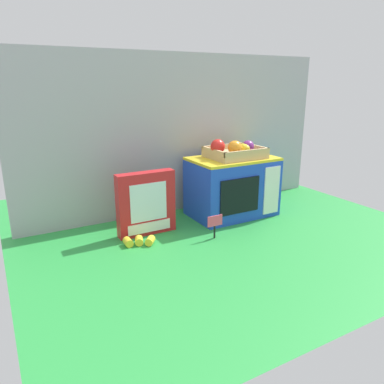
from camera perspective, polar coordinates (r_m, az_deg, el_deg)
The scene contains 7 objects.
ground_plane at distance 1.72m, azimuth 2.39°, elevation -4.77°, with size 1.70×1.70×0.00m, color green.
display_back_panel at distance 1.83m, azimuth -1.57°, elevation 8.94°, with size 1.61×0.03×0.76m, color #A0A3A8.
toy_microwave at distance 1.79m, azimuth 6.25°, elevation 0.86°, with size 0.40×0.26×0.28m.
food_groups_crate at distance 1.74m, azimuth 6.57°, elevation 6.25°, with size 0.25×0.20×0.09m.
cookie_set_box at distance 1.56m, azimuth -7.11°, elevation -1.79°, with size 0.25×0.06×0.27m.
price_sign at distance 1.53m, azimuth 3.57°, elevation -4.86°, with size 0.07×0.01×0.10m.
loose_toy_banana at distance 1.50m, azimuth -8.20°, elevation -7.55°, with size 0.13×0.08×0.03m.
Camera 1 is at (-0.84, -1.36, 0.63)m, focal length 34.39 mm.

